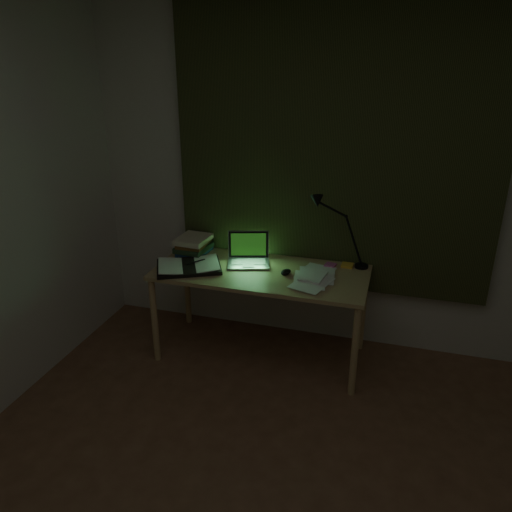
% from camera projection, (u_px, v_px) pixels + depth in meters
% --- Properties ---
extents(wall_back, '(3.50, 0.00, 2.50)m').
position_uv_depth(wall_back, '(333.00, 177.00, 3.44)').
color(wall_back, silver).
rests_on(wall_back, ground).
extents(curtain, '(2.20, 0.06, 2.00)m').
position_uv_depth(curtain, '(333.00, 149.00, 3.33)').
color(curtain, '#2A3219').
rests_on(curtain, wall_back).
extents(desk, '(1.45, 0.64, 0.66)m').
position_uv_depth(desk, '(261.00, 313.00, 3.54)').
color(desk, tan).
rests_on(desk, floor).
extents(laptop, '(0.37, 0.40, 0.21)m').
position_uv_depth(laptop, '(248.00, 251.00, 3.47)').
color(laptop, '#B8B8BD').
rests_on(laptop, desk).
extents(open_textbook, '(0.52, 0.47, 0.04)m').
position_uv_depth(open_textbook, '(189.00, 266.00, 3.44)').
color(open_textbook, white).
rests_on(open_textbook, desk).
extents(book_stack, '(0.24, 0.28, 0.14)m').
position_uv_depth(book_stack, '(193.00, 245.00, 3.69)').
color(book_stack, white).
rests_on(book_stack, desk).
extents(loose_papers, '(0.42, 0.43, 0.02)m').
position_uv_depth(loose_papers, '(306.00, 275.00, 3.33)').
color(loose_papers, silver).
rests_on(loose_papers, desk).
extents(mouse, '(0.08, 0.10, 0.03)m').
position_uv_depth(mouse, '(286.00, 272.00, 3.35)').
color(mouse, black).
rests_on(mouse, desk).
extents(sticky_yellow, '(0.08, 0.08, 0.02)m').
position_uv_depth(sticky_yellow, '(347.00, 265.00, 3.48)').
color(sticky_yellow, yellow).
rests_on(sticky_yellow, desk).
extents(sticky_pink, '(0.08, 0.08, 0.02)m').
position_uv_depth(sticky_pink, '(330.00, 265.00, 3.49)').
color(sticky_pink, '#DA54A4').
rests_on(sticky_pink, desk).
extents(desk_lamp, '(0.37, 0.31, 0.51)m').
position_uv_depth(desk_lamp, '(364.00, 233.00, 3.37)').
color(desk_lamp, black).
rests_on(desk_lamp, desk).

